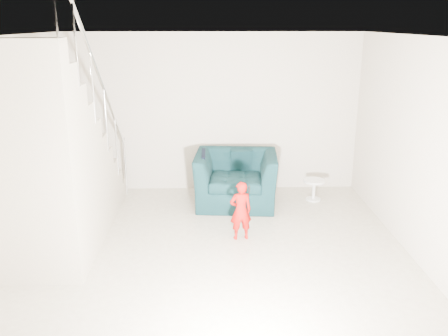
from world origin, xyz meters
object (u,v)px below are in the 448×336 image
Objects in this scene: toddler at (241,211)px; staircase at (58,177)px; armchair at (236,179)px; side_table at (314,186)px.

staircase reaches higher than toddler.
staircase is (-2.36, -0.11, 0.54)m from toddler.
staircase is at bearing -6.78° from toddler.
toddler is (-0.01, -1.33, -0.01)m from armchair.
armchair is 1.57× the size of toddler.
armchair is 0.36× the size of staircase.
toddler is 0.23× the size of staircase.
armchair is 2.82m from staircase.
armchair is at bearing -175.54° from side_table.
armchair reaches higher than toddler.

